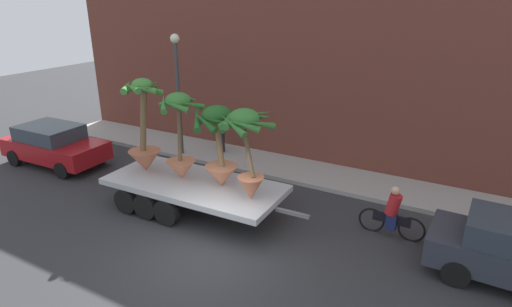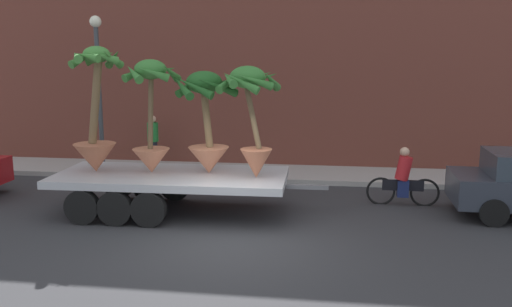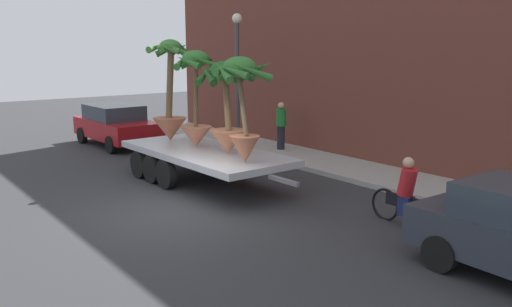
# 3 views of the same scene
# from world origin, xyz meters

# --- Properties ---
(ground_plane) EXTENTS (60.00, 60.00, 0.00)m
(ground_plane) POSITION_xyz_m (0.00, 0.00, 0.00)
(ground_plane) COLOR #2D2D30
(sidewalk) EXTENTS (24.00, 2.20, 0.15)m
(sidewalk) POSITION_xyz_m (0.00, 6.10, 0.07)
(sidewalk) COLOR #A39E99
(sidewalk) RESTS_ON ground
(building_facade) EXTENTS (24.00, 1.20, 9.68)m
(building_facade) POSITION_xyz_m (0.00, 7.80, 4.84)
(building_facade) COLOR brown
(building_facade) RESTS_ON ground
(flatbed_trailer) EXTENTS (6.60, 2.54, 0.98)m
(flatbed_trailer) POSITION_xyz_m (-2.04, 1.73, 0.76)
(flatbed_trailer) COLOR #B7BABF
(flatbed_trailer) RESTS_ON ground
(potted_palm_rear) EXTENTS (1.73, 1.56, 2.46)m
(potted_palm_rear) POSITION_xyz_m (-0.93, 1.91, 2.26)
(potted_palm_rear) COLOR #C17251
(potted_palm_rear) RESTS_ON flatbed_trailer
(potted_palm_middle) EXTENTS (1.45, 1.44, 2.59)m
(potted_palm_middle) POSITION_xyz_m (0.20, 1.58, 2.53)
(potted_palm_middle) COLOR #B26647
(potted_palm_middle) RESTS_ON flatbed_trailer
(potted_palm_front) EXTENTS (1.37, 1.34, 3.04)m
(potted_palm_front) POSITION_xyz_m (-3.63, 1.70, 2.20)
(potted_palm_front) COLOR #B26647
(potted_palm_front) RESTS_ON flatbed_trailer
(potted_palm_extra) EXTENTS (1.33, 1.34, 2.73)m
(potted_palm_extra) POSITION_xyz_m (-2.25, 1.78, 2.33)
(potted_palm_extra) COLOR #C17251
(potted_palm_extra) RESTS_ON flatbed_trailer
(cyclist) EXTENTS (1.84, 0.34, 1.54)m
(cyclist) POSITION_xyz_m (3.89, 3.21, 0.67)
(cyclist) COLOR black
(cyclist) RESTS_ON ground
(pedestrian_near_gate) EXTENTS (0.36, 0.36, 1.71)m
(pedestrian_near_gate) POSITION_xyz_m (-3.78, 6.25, 1.04)
(pedestrian_near_gate) COLOR black
(pedestrian_near_gate) RESTS_ON sidewalk
(street_lamp) EXTENTS (0.36, 0.36, 4.83)m
(street_lamp) POSITION_xyz_m (-5.13, 5.30, 3.23)
(street_lamp) COLOR #383D42
(street_lamp) RESTS_ON sidewalk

